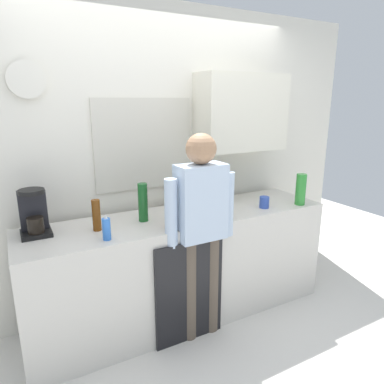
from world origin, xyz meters
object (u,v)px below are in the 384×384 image
bottle_clear_soda (301,189)px  bottle_dark_sauce (192,208)px  coffee_maker (34,214)px  dish_soap (106,229)px  bottle_olive_oil (218,188)px  bottle_green_wine (143,202)px  storage_canister (182,198)px  cup_blue_mug (264,202)px  bottle_amber_beer (96,215)px  person_at_sink (201,222)px  potted_plant (206,197)px  bottle_red_vinegar (172,212)px

bottle_clear_soda → bottle_dark_sauce: (-1.04, 0.11, -0.05)m
coffee_maker → dish_soap: (0.41, -0.34, -0.07)m
bottle_dark_sauce → bottle_olive_oil: (0.45, 0.33, 0.04)m
bottle_dark_sauce → dish_soap: (-0.70, -0.09, -0.01)m
bottle_clear_soda → bottle_dark_sauce: bearing=173.8°
bottle_green_wine → bottle_olive_oil: (0.80, 0.18, -0.02)m
bottle_clear_soda → storage_canister: (-0.97, 0.42, -0.05)m
bottle_clear_soda → cup_blue_mug: (-0.35, 0.07, -0.09)m
cup_blue_mug → bottle_green_wine: bearing=170.0°
bottle_amber_beer → person_at_sink: bearing=-23.3°
potted_plant → person_at_sink: size_ratio=0.14×
coffee_maker → bottle_olive_oil: size_ratio=1.32×
bottle_clear_soda → cup_blue_mug: 0.37m
bottle_olive_oil → storage_canister: bearing=-177.1°
bottle_red_vinegar → potted_plant: bearing=22.7°
dish_soap → person_at_sink: 0.68m
potted_plant → coffee_maker: bearing=173.9°
bottle_dark_sauce → storage_canister: size_ratio=1.06×
bottle_amber_beer → bottle_dark_sauce: bearing=-8.9°
bottle_green_wine → cup_blue_mug: bearing=-10.0°
bottle_dark_sauce → bottle_red_vinegar: bearing=-164.3°
bottle_amber_beer → person_at_sink: person_at_sink is taller
bottle_red_vinegar → potted_plant: size_ratio=0.96×
bottle_amber_beer → storage_canister: bottle_amber_beer is taller
potted_plant → storage_canister: size_ratio=1.35×
bottle_red_vinegar → bottle_amber_beer: bottle_amber_beer is taller
bottle_red_vinegar → person_at_sink: size_ratio=0.14×
coffee_maker → bottle_red_vinegar: size_ratio=1.50×
bottle_clear_soda → bottle_olive_oil: bottle_clear_soda is taller
bottle_red_vinegar → coffee_maker: bearing=161.4°
bottle_green_wine → potted_plant: size_ratio=1.30×
bottle_olive_oil → person_at_sink: size_ratio=0.16×
potted_plant → cup_blue_mug: bearing=-16.5°
bottle_red_vinegar → person_at_sink: person_at_sink is taller
potted_plant → dish_soap: size_ratio=1.28×
bottle_green_wine → bottle_dark_sauce: (0.35, -0.14, -0.06)m
bottle_clear_soda → bottle_olive_oil: size_ratio=1.12×
cup_blue_mug → storage_canister: size_ratio=0.59×
bottle_red_vinegar → bottle_green_wine: bearing=126.2°
bottle_green_wine → cup_blue_mug: 1.07m
cup_blue_mug → storage_canister: storage_canister is taller
bottle_green_wine → bottle_olive_oil: bottle_green_wine is taller
storage_canister → bottle_green_wine: bearing=-158.9°
bottle_clear_soda → bottle_green_wine: size_ratio=0.93×
bottle_olive_oil → storage_canister: 0.38m
bottle_amber_beer → coffee_maker: bearing=161.0°
bottle_red_vinegar → storage_canister: bottle_red_vinegar is taller
bottle_red_vinegar → bottle_clear_soda: bottle_clear_soda is taller
bottle_olive_oil → bottle_amber_beer: bottle_olive_oil is taller
bottle_clear_soda → bottle_green_wine: bearing=169.5°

